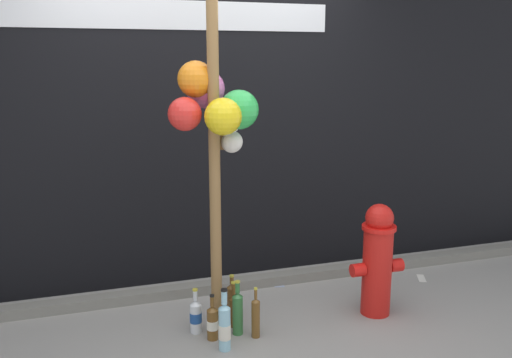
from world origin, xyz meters
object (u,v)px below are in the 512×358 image
memorial_post (214,86)px  bottle_2 (256,317)px  bottle_6 (225,326)px  bottle_1 (212,322)px  fire_hydrant (377,259)px  bottle_0 (238,312)px  bottle_5 (196,316)px  bottle_4 (234,309)px  bottle_3 (232,299)px

memorial_post → bottle_2: memorial_post is taller
bottle_6 → bottle_1: bearing=105.8°
memorial_post → bottle_6: 1.52m
fire_hydrant → bottle_0: size_ratio=2.16×
bottle_0 → bottle_5: (-0.26, 0.11, -0.04)m
bottle_5 → bottle_0: bearing=-22.2°
memorial_post → bottle_5: 1.54m
bottle_2 → fire_hydrant: bearing=4.4°
bottle_2 → bottle_4: (-0.10, 0.19, -0.02)m
memorial_post → fire_hydrant: size_ratio=3.44×
bottle_0 → bottle_1: (-0.18, -0.02, -0.04)m
fire_hydrant → bottle_5: fire_hydrant is taller
memorial_post → bottle_2: 1.53m
bottle_3 → bottle_4: 0.17m
bottle_4 → bottle_5: size_ratio=1.05×
bottle_0 → bottle_3: size_ratio=1.23×
bottle_0 → bottle_2: size_ratio=1.09×
bottle_3 → bottle_4: (-0.03, -0.16, -0.00)m
bottle_1 → bottle_6: bottle_6 is taller
bottle_3 → bottle_5: size_ratio=0.98×
fire_hydrant → bottle_4: 1.08m
bottle_1 → bottle_2: 0.29m
bottle_6 → bottle_2: bearing=21.9°
bottle_6 → bottle_5: bearing=114.7°
bottle_0 → bottle_2: 0.13m
fire_hydrant → bottle_0: 1.07m
fire_hydrant → memorial_post: bearing=173.5°
fire_hydrant → bottle_4: (-1.04, 0.12, -0.29)m
bottle_0 → bottle_1: bearing=-173.8°
bottle_5 → bottle_6: 0.31m
fire_hydrant → bottle_2: bearing=-175.6°
bottle_1 → bottle_6: size_ratio=0.76×
bottle_3 → bottle_2: bearing=-79.2°
bottle_6 → fire_hydrant: bearing=8.1°
bottle_3 → bottle_4: bearing=-101.3°
bottle_4 → bottle_6: bottle_6 is taller
fire_hydrant → bottle_5: bearing=175.0°
bottle_3 → bottle_5: bearing=-150.7°
bottle_6 → bottle_4: bearing=64.3°
bottle_3 → bottle_5: 0.34m
bottle_4 → bottle_6: 0.32m
bottle_4 → bottle_5: 0.27m
bottle_0 → bottle_4: 0.12m
memorial_post → bottle_6: bearing=-94.7°
fire_hydrant → bottle_3: size_ratio=2.66×
fire_hydrant → bottle_6: 1.21m
memorial_post → bottle_6: memorial_post is taller
bottle_5 → memorial_post: bearing=6.7°
fire_hydrant → bottle_3: (-1.00, 0.28, -0.29)m
fire_hydrant → bottle_2: (-0.94, -0.07, -0.27)m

